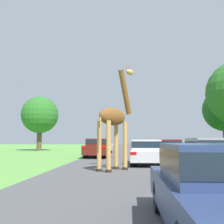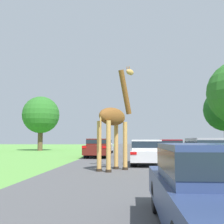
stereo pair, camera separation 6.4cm
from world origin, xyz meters
name	(u,v)px [view 2 (the right image)]	position (x,y,z in m)	size (l,w,h in m)	color
road	(134,153)	(0.00, 30.00, 0.00)	(7.97, 120.00, 0.00)	#4C4C4F
giraffe_near_road	(114,121)	(-1.09, 13.56, 2.25)	(1.81, 2.43, 5.08)	tan
car_lead_maroon	(221,187)	(0.94, 4.94, 0.71)	(1.77, 4.50, 1.32)	navy
car_queue_right	(170,147)	(2.88, 24.39, 0.74)	(1.96, 4.49, 1.39)	maroon
car_queue_left	(146,151)	(0.49, 16.53, 0.73)	(1.74, 4.03, 1.37)	silver
car_far_ahead	(98,147)	(-2.92, 22.97, 0.77)	(1.77, 4.78, 1.45)	#561914
car_verge_right	(103,146)	(-3.14, 28.67, 0.77)	(1.87, 4.34, 1.46)	silver
car_rear_follower	(215,157)	(2.57, 10.87, 0.78)	(1.81, 4.59, 1.44)	gray
tree_far_right	(41,115)	(-11.60, 35.14, 4.44)	(4.61, 4.61, 6.78)	brown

